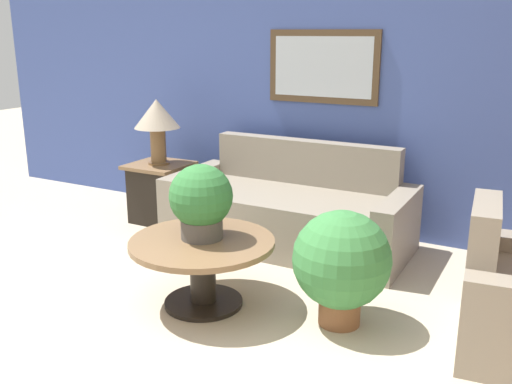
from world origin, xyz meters
name	(u,v)px	position (x,y,z in m)	size (l,w,h in m)	color
ground_plane	(93,358)	(0.00, 0.00, 0.00)	(20.00, 20.00, 0.00)	#BCAD93
wall_back	(300,92)	(0.01, 2.91, 1.31)	(7.84, 0.09, 2.60)	#42569E
couch_main	(289,212)	(0.20, 2.28, 0.30)	(2.16, 0.95, 0.90)	gray
coffee_table	(202,258)	(0.19, 0.90, 0.35)	(1.01, 1.01, 0.49)	black
side_table	(160,192)	(-1.23, 2.26, 0.30)	(0.56, 0.56, 0.59)	black
table_lamp	(157,118)	(-1.23, 2.26, 1.05)	(0.45, 0.45, 0.64)	brown
potted_plant_on_table	(201,200)	(0.17, 0.93, 0.76)	(0.44, 0.44, 0.52)	#4C4742
potted_plant_floor	(341,262)	(1.13, 1.10, 0.43)	(0.64, 0.64, 0.77)	brown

